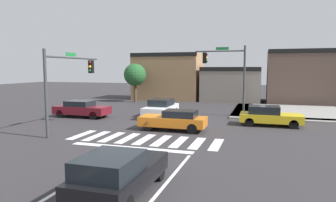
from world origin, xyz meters
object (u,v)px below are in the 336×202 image
(traffic_signal_southwest, at_px, (69,75))
(car_white, at_px, (161,108))
(traffic_signal_northeast, at_px, (227,68))
(roadside_tree, at_px, (135,75))
(car_black, at_px, (119,173))
(car_maroon, at_px, (82,109))
(car_yellow, at_px, (269,116))
(car_orange, at_px, (174,120))

(traffic_signal_southwest, xyz_separation_m, car_white, (3.96, 7.33, -2.94))
(traffic_signal_southwest, relative_size, traffic_signal_northeast, 0.98)
(traffic_signal_northeast, bearing_deg, roadside_tree, -33.31)
(car_black, bearing_deg, car_maroon, 36.65)
(car_yellow, xyz_separation_m, car_maroon, (-15.29, -0.56, -0.00))
(traffic_signal_southwest, bearing_deg, traffic_signal_northeast, -44.05)
(car_maroon, bearing_deg, car_orange, -18.85)
(car_yellow, bearing_deg, roadside_tree, 142.97)
(car_white, relative_size, car_orange, 1.06)
(traffic_signal_northeast, bearing_deg, car_orange, 70.80)
(traffic_signal_southwest, bearing_deg, car_maroon, 25.74)
(traffic_signal_southwest, bearing_deg, car_orange, -72.65)
(traffic_signal_southwest, xyz_separation_m, roadside_tree, (-2.81, 17.52, -0.35))
(car_orange, bearing_deg, traffic_signal_southwest, 17.35)
(car_yellow, relative_size, roadside_tree, 0.91)
(car_black, distance_m, roadside_tree, 28.39)
(car_white, height_order, car_maroon, car_white)
(car_yellow, height_order, car_maroon, car_yellow)
(traffic_signal_northeast, distance_m, car_white, 6.69)
(car_white, relative_size, car_black, 1.09)
(car_yellow, distance_m, car_maroon, 15.30)
(traffic_signal_southwest, height_order, car_maroon, traffic_signal_southwest)
(car_black, relative_size, roadside_tree, 0.91)
(car_maroon, distance_m, car_black, 17.30)
(car_orange, height_order, car_black, car_black)
(traffic_signal_northeast, xyz_separation_m, car_orange, (-2.61, -7.50, -3.46))
(traffic_signal_southwest, distance_m, car_maroon, 6.51)
(traffic_signal_northeast, distance_m, car_orange, 8.67)
(traffic_signal_northeast, height_order, car_white, traffic_signal_northeast)
(car_orange, bearing_deg, car_black, 96.16)
(traffic_signal_northeast, xyz_separation_m, car_maroon, (-11.78, -4.37, -3.45))
(car_white, height_order, roadside_tree, roadside_tree)
(car_orange, distance_m, car_black, 10.81)
(car_orange, relative_size, car_maroon, 0.94)
(car_black, height_order, roadside_tree, roadside_tree)
(traffic_signal_northeast, height_order, roadside_tree, traffic_signal_northeast)
(car_maroon, height_order, roadside_tree, roadside_tree)
(car_orange, xyz_separation_m, car_yellow, (6.12, 3.69, 0.01))
(car_orange, bearing_deg, car_maroon, -18.85)
(car_white, height_order, car_black, car_white)
(traffic_signal_southwest, height_order, roadside_tree, traffic_signal_southwest)
(car_white, distance_m, car_orange, 5.90)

